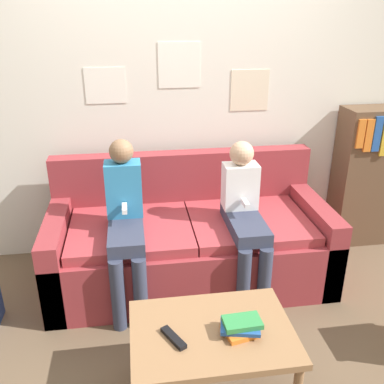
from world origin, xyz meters
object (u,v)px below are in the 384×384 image
at_px(couch, 189,242).
at_px(person_left, 125,219).
at_px(person_right, 245,214).
at_px(bookshelf, 363,177).
at_px(coffee_table, 212,338).
at_px(tv_remote, 173,338).

xyz_separation_m(couch, person_left, (-0.46, -0.22, 0.33)).
bearing_deg(person_right, couch, 147.85).
height_order(person_left, bookshelf, bookshelf).
relative_size(coffee_table, tv_remote, 4.77).
height_order(couch, bookshelf, bookshelf).
height_order(person_left, tv_remote, person_left).
distance_m(person_right, bookshelf, 1.31).
bearing_deg(bookshelf, person_right, -154.17).
bearing_deg(coffee_table, bookshelf, 43.15).
distance_m(coffee_table, bookshelf, 2.17).
relative_size(coffee_table, person_left, 0.72).
relative_size(person_left, person_right, 1.05).
height_order(couch, person_left, person_left).
bearing_deg(person_right, person_left, 179.56).
height_order(coffee_table, person_left, person_left).
xyz_separation_m(person_left, bookshelf, (1.99, 0.56, -0.03)).
xyz_separation_m(coffee_table, bookshelf, (1.58, 1.48, 0.20)).
relative_size(person_right, bookshelf, 0.91).
distance_m(couch, bookshelf, 1.60).
xyz_separation_m(person_right, tv_remote, (-0.59, -0.95, -0.15)).
xyz_separation_m(coffee_table, person_right, (0.40, 0.91, 0.22)).
distance_m(couch, coffee_table, 1.13).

